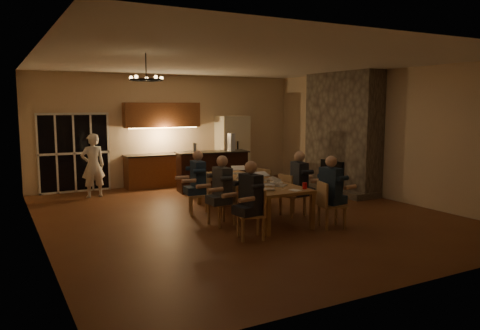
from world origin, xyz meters
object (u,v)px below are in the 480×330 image
(person_left_mid, at_px, (222,191))
(mug_back, at_px, (217,174))
(mug_front, at_px, (258,182))
(chair_left_near, at_px, (251,214))
(plate_far, at_px, (250,174))
(person_left_near, at_px, (251,200))
(laptop_c, at_px, (241,176))
(dining_table, at_px, (249,198))
(refrigerator, at_px, (232,149))
(laptop_d, at_px, (265,175))
(chair_right_far, at_px, (269,187))
(plate_left, at_px, (258,189))
(bar_island, at_px, (212,171))
(person_left_far, at_px, (198,183))
(redcup_mid, at_px, (226,177))
(chair_right_mid, at_px, (293,195))
(laptop_a, at_px, (266,184))
(plate_near, at_px, (276,183))
(chandelier, at_px, (146,80))
(laptop_b, at_px, (280,180))
(can_cola, at_px, (213,170))
(laptop_f, at_px, (239,169))
(laptop_e, at_px, (219,169))
(can_right, at_px, (260,175))
(redcup_near, at_px, (305,186))
(chair_left_mid, at_px, (221,202))
(can_silver, at_px, (268,183))
(bar_blender, at_px, (231,142))
(bar_bottle, at_px, (195,148))
(mug_mid, at_px, (239,175))
(person_right_mid, at_px, (299,184))
(person_right_near, at_px, (330,192))
(chair_left_far, at_px, (199,194))

(person_left_mid, distance_m, mug_back, 1.45)
(mug_front, bearing_deg, chair_left_near, -125.94)
(person_left_mid, distance_m, plate_far, 1.90)
(person_left_near, height_order, laptop_c, person_left_near)
(dining_table, bearing_deg, refrigerator, 66.97)
(person_left_mid, height_order, mug_back, person_left_mid)
(person_left_near, relative_size, laptop_d, 4.31)
(chair_right_far, bearing_deg, plate_left, 125.03)
(bar_island, distance_m, person_left_far, 2.82)
(person_left_far, relative_size, redcup_mid, 11.50)
(chair_right_mid, bearing_deg, laptop_a, 115.49)
(bar_island, distance_m, plate_near, 3.57)
(chandelier, xyz_separation_m, plate_left, (2.04, -0.29, -1.99))
(chair_right_mid, bearing_deg, laptop_b, 119.18)
(laptop_b, xyz_separation_m, can_cola, (-0.37, 2.30, -0.05))
(mug_front, distance_m, plate_near, 0.42)
(bar_island, relative_size, plate_left, 8.28)
(dining_table, bearing_deg, laptop_f, 73.51)
(laptop_e, height_order, redcup_mid, laptop_e)
(can_right, bearing_deg, can_cola, 114.05)
(chair_right_far, distance_m, plate_near, 1.27)
(person_left_near, relative_size, plate_far, 5.65)
(laptop_a, bearing_deg, redcup_near, -176.28)
(laptop_d, bearing_deg, chair_left_mid, -174.80)
(laptop_e, distance_m, can_silver, 1.88)
(person_left_mid, bearing_deg, chair_left_near, -0.11)
(redcup_near, height_order, can_cola, same)
(laptop_e, xyz_separation_m, plate_far, (0.63, -0.32, -0.10))
(laptop_a, xyz_separation_m, laptop_e, (0.07, 2.18, 0.00))
(laptop_b, relative_size, bar_blender, 0.67)
(chandelier, xyz_separation_m, redcup_mid, (2.00, 1.00, -1.94))
(laptop_c, distance_m, laptop_f, 1.12)
(can_silver, relative_size, plate_far, 0.49)
(plate_near, relative_size, bar_bottle, 1.14)
(chair_left_near, xyz_separation_m, mug_mid, (0.90, 2.11, 0.36))
(person_right_mid, bearing_deg, can_cola, 35.99)
(bar_island, bearing_deg, can_right, -85.77)
(can_right, bearing_deg, can_silver, -111.78)
(chair_left_near, height_order, person_right_near, person_right_near)
(chair_left_near, relative_size, redcup_mid, 7.42)
(bar_blender, bearing_deg, laptop_a, -120.20)
(dining_table, distance_m, person_right_near, 1.83)
(chair_right_far, bearing_deg, chair_left_far, 73.14)
(chair_left_near, height_order, plate_left, chair_left_near)
(dining_table, xyz_separation_m, redcup_mid, (-0.38, 0.34, 0.44))
(mug_back, bearing_deg, chandelier, -143.69)
(person_left_mid, height_order, can_cola, person_left_mid)
(redcup_near, distance_m, plate_far, 2.15)
(person_right_mid, xyz_separation_m, can_cola, (-1.04, 2.01, 0.12))
(laptop_d, distance_m, redcup_mid, 0.83)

